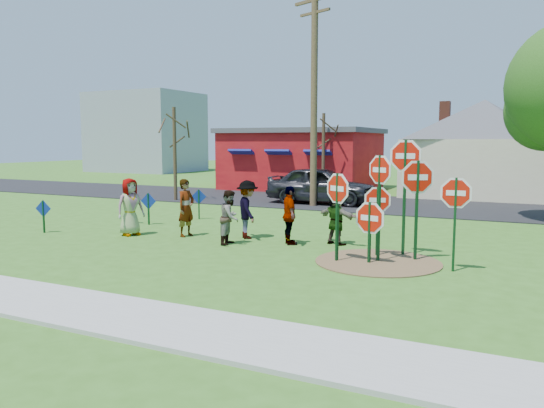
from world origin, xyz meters
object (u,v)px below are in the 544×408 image
(stop_sign_d, at_px, (417,185))
(utility_pole, at_px, (314,92))
(stop_sign_a, at_px, (338,197))
(person_a, at_px, (130,207))
(person_b, at_px, (186,208))
(stop_sign_c, at_px, (380,183))
(stop_sign_b, at_px, (405,167))
(suv, at_px, (321,185))

(stop_sign_d, xyz_separation_m, utility_pole, (-6.62, 9.63, 3.40))
(stop_sign_a, relative_size, utility_pole, 0.24)
(person_a, height_order, person_b, person_a)
(person_b, xyz_separation_m, utility_pole, (0.79, 9.29, 4.43))
(person_b, bearing_deg, stop_sign_c, -90.36)
(stop_sign_b, relative_size, person_a, 1.74)
(stop_sign_d, height_order, person_b, stop_sign_d)
(stop_sign_c, distance_m, person_b, 6.73)
(person_b, bearing_deg, stop_sign_a, -96.03)
(stop_sign_d, bearing_deg, utility_pole, 94.83)
(stop_sign_c, bearing_deg, stop_sign_b, 98.13)
(utility_pole, bearing_deg, stop_sign_a, -65.62)
(person_a, bearing_deg, stop_sign_c, -68.55)
(stop_sign_c, relative_size, suv, 0.54)
(stop_sign_c, bearing_deg, stop_sign_a, -126.28)
(stop_sign_c, relative_size, person_b, 1.53)
(stop_sign_b, xyz_separation_m, stop_sign_c, (-0.41, -1.07, -0.36))
(stop_sign_b, height_order, suv, stop_sign_b)
(stop_sign_a, bearing_deg, stop_sign_b, 74.90)
(stop_sign_b, relative_size, person_b, 1.76)
(stop_sign_a, height_order, utility_pole, utility_pole)
(stop_sign_a, distance_m, stop_sign_c, 1.12)
(suv, bearing_deg, person_a, 165.33)
(person_b, distance_m, utility_pole, 10.32)
(stop_sign_b, height_order, person_b, stop_sign_b)
(suv, bearing_deg, person_b, 174.02)
(stop_sign_c, distance_m, utility_pole, 12.19)
(stop_sign_b, distance_m, person_b, 7.14)
(person_a, distance_m, suv, 11.25)
(stop_sign_a, height_order, stop_sign_b, stop_sign_b)
(stop_sign_a, relative_size, stop_sign_b, 0.74)
(person_a, bearing_deg, utility_pole, 8.89)
(person_a, bearing_deg, person_b, -46.42)
(suv, xyz_separation_m, utility_pole, (-0.02, -1.02, 4.41))
(stop_sign_d, height_order, suv, stop_sign_d)
(stop_sign_a, xyz_separation_m, person_b, (-5.62, 1.36, -0.74))
(utility_pole, bearing_deg, stop_sign_d, -55.49)
(stop_sign_b, xyz_separation_m, suv, (-6.18, 10.15, -1.44))
(person_b, bearing_deg, suv, 3.06)
(stop_sign_d, distance_m, utility_pole, 12.17)
(person_b, bearing_deg, stop_sign_b, -81.19)
(stop_sign_b, distance_m, suv, 11.97)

